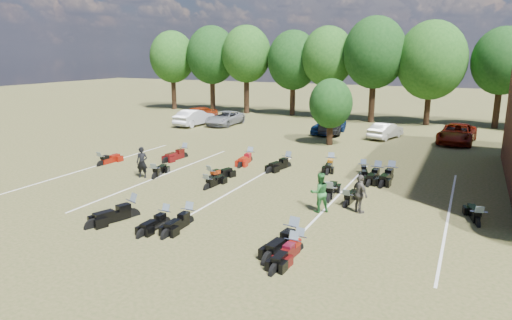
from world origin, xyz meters
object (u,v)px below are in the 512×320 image
Objects in this scene: car_0 at (196,115)px; person_black at (142,162)px; motorcycle_3 at (189,223)px; motorcycle_14 at (184,157)px; motorcycle_7 at (101,166)px; person_green at (320,192)px; car_4 at (329,125)px; person_grey at (360,194)px.

person_black reaches higher than car_0.
motorcycle_3 is 0.91× the size of motorcycle_14.
motorcycle_14 is (3.35, 4.05, 0.00)m from motorcycle_7.
motorcycle_3 is at bearing 2.17° from person_green.
person_green is at bearing -22.46° from motorcycle_14.
car_4 is 22.88m from motorcycle_3.
motorcycle_3 is 11.85m from motorcycle_7.
car_4 is 1.89× the size of motorcycle_14.
car_0 is 1.97× the size of motorcycle_14.
person_black reaches higher than car_4.
motorcycle_14 is at bearing 79.96° from person_black.
car_0 reaches higher than motorcycle_7.
motorcycle_7 is (-14.66, 2.24, -0.88)m from person_green.
motorcycle_3 is (6.19, -4.77, -0.86)m from person_black.
car_4 is at bearing -115.53° from motorcycle_7.
person_green is at bearing 38.46° from motorcycle_3.
motorcycle_3 is 1.01× the size of motorcycle_7.
person_grey is (6.90, -18.62, 0.08)m from car_4.
motorcycle_14 reaches higher than motorcycle_3.
person_grey is at bearing -64.03° from car_4.
car_4 is at bearing 14.89° from car_0.
person_green is 1.72m from person_grey.
motorcycle_14 is at bearing 18.95° from person_grey.
car_0 is at bearing -0.10° from person_grey.
person_black is at bearing 168.39° from motorcycle_7.
car_0 is 2.18× the size of motorcycle_7.
motorcycle_7 is at bearing 36.95° from person_grey.
person_grey is at bearing -17.15° from motorcycle_14.
person_green reaches higher than motorcycle_7.
car_4 reaches higher than motorcycle_3.
person_black is 5.27m from motorcycle_14.
person_green is 5.75m from motorcycle_3.
person_green is (18.83, -19.51, 0.07)m from car_0.
car_4 is 2.07× the size of motorcycle_3.
person_black is at bearing 40.16° from person_grey.
car_0 is 15.24m from motorcycle_14.
person_black is 1.01× the size of person_grey.
motorcycle_14 reaches higher than motorcycle_7.
car_0 reaches higher than car_4.
car_4 is 19.93m from person_green.
person_black reaches higher than motorcycle_7.
motorcycle_3 reaches higher than motorcycle_7.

